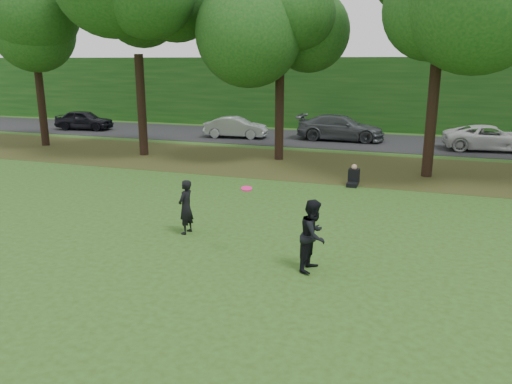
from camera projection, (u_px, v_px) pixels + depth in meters
ground at (233, 280)px, 11.19m from camera, size 120.00×120.00×0.00m
leaf_litter at (336, 167)px, 23.09m from camera, size 60.00×7.00×0.01m
street at (359, 141)px, 30.41m from camera, size 70.00×7.00×0.02m
far_hedge at (372, 94)px, 35.26m from camera, size 70.00×3.00×5.00m
player_left at (186, 207)px, 14.02m from camera, size 0.43×0.60×1.55m
player_right at (313, 235)px, 11.53m from camera, size 0.76×0.91×1.70m
parked_cars at (346, 131)px, 29.71m from camera, size 38.27×3.46×1.53m
frisbee at (247, 189)px, 12.07m from camera, size 0.35×0.35×0.08m
seated_person at (353, 177)px, 19.61m from camera, size 0.42×0.73×0.83m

